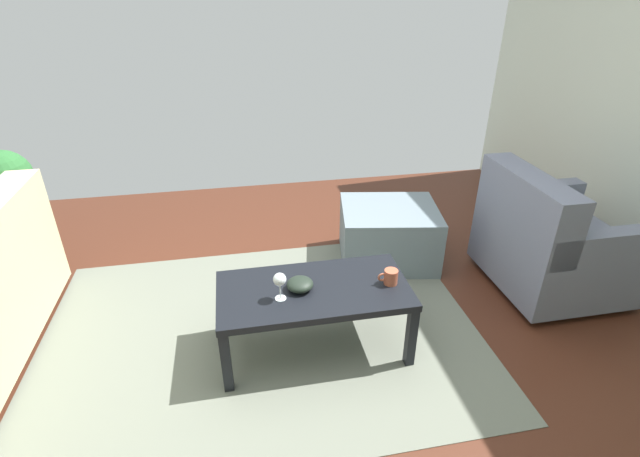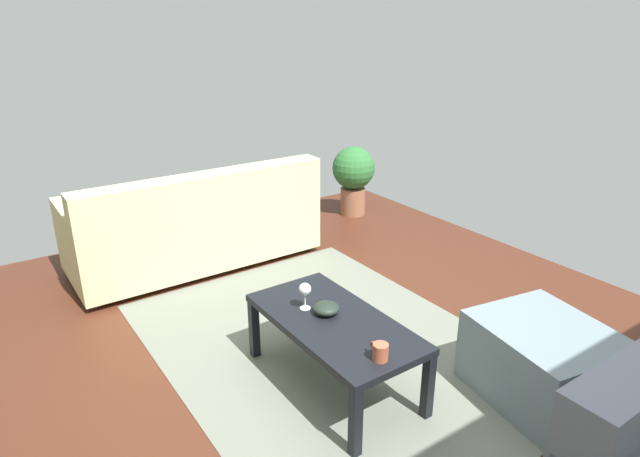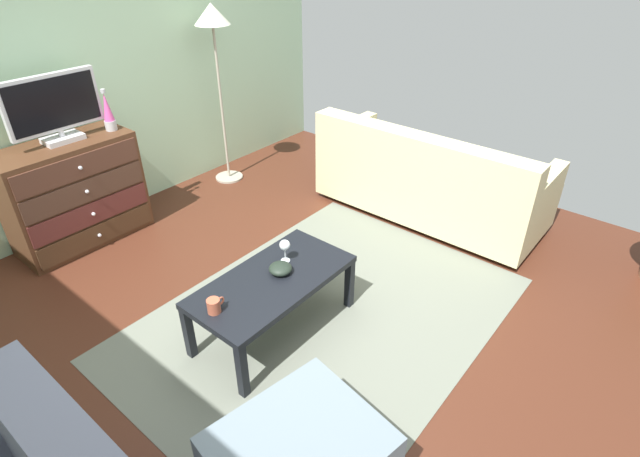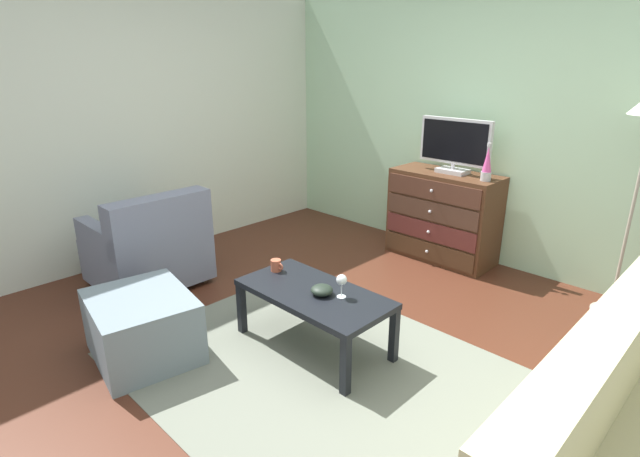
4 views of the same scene
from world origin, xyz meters
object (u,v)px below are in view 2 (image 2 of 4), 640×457
Objects in this scene: bowl_decorative at (326,308)px; mug at (380,352)px; couch_large at (196,227)px; potted_plant at (353,174)px; ottoman at (543,363)px; wine_glass at (305,290)px; coffee_table at (334,327)px.

mug is at bearing 175.60° from bowl_decorative.
potted_plant is at bearing -82.09° from couch_large.
potted_plant is (2.93, -1.00, 0.22)m from ottoman.
wine_glass is 0.15m from bowl_decorative.
mug is 0.16× the size of ottoman.
ottoman is at bearing -134.66° from wine_glass.
ottoman is (-2.68, -0.85, -0.12)m from couch_large.
couch_large is at bearing -2.52° from wine_glass.
ottoman is at bearing 161.24° from potted_plant.
couch_large reaches higher than mug.
potted_plant is (2.21, -1.86, 0.07)m from coffee_table.
coffee_table is 1.46× the size of potted_plant.
mug reaches higher than coffee_table.
couch_large is 1.86m from potted_plant.
potted_plant reaches higher than coffee_table.
couch_large is (2.38, -0.05, -0.12)m from mug.
ottoman is at bearing -130.11° from coffee_table.
mug is at bearing 174.89° from coffee_table.
coffee_table is at bearing -161.35° from wine_glass.
couch_large reaches higher than coffee_table.
bowl_decorative is (0.50, -0.04, -0.01)m from mug.
mug is (-0.42, 0.04, 0.09)m from coffee_table.
wine_glass reaches higher than bowl_decorative.
couch_large is at bearing -1.25° from mug.
bowl_decorative is at bearing -150.57° from wine_glass.
ottoman is (-0.80, -0.86, -0.24)m from bowl_decorative.
coffee_table is 6.68× the size of wine_glass.
bowl_decorative reaches higher than coffee_table.
bowl_decorative is (0.07, -0.00, 0.08)m from coffee_table.
mug is 3.24m from potted_plant.
couch_large is at bearing -0.41° from coffee_table.
mug is 2.38m from couch_large.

